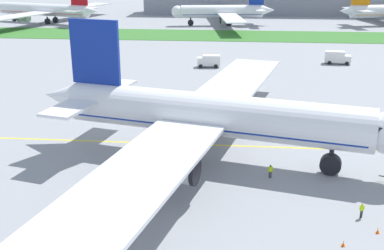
# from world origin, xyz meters

# --- Properties ---
(ground_plane) EXTENTS (600.00, 600.00, 0.00)m
(ground_plane) POSITION_xyz_m (0.00, 0.00, 0.00)
(ground_plane) COLOR gray
(ground_plane) RESTS_ON ground
(apron_taxi_line) EXTENTS (280.00, 0.36, 0.01)m
(apron_taxi_line) POSITION_xyz_m (0.00, 2.19, 0.00)
(apron_taxi_line) COLOR yellow
(apron_taxi_line) RESTS_ON ground
(grass_median_strip) EXTENTS (320.00, 24.00, 0.10)m
(grass_median_strip) POSITION_xyz_m (0.00, 101.06, 0.05)
(grass_median_strip) COLOR #38722D
(grass_median_strip) RESTS_ON ground
(airliner_foreground) EXTENTS (47.03, 74.55, 17.03)m
(airliner_foreground) POSITION_xyz_m (2.44, -2.27, 5.78)
(airliner_foreground) COLOR white
(airliner_foreground) RESTS_ON ground
(ground_crew_wingwalker_port) EXTENTS (0.58, 0.31, 1.66)m
(ground_crew_wingwalker_port) POSITION_xyz_m (10.12, -7.65, 1.01)
(ground_crew_wingwalker_port) COLOR black
(ground_crew_wingwalker_port) RESTS_ON ground
(ground_crew_marshaller_front) EXTENTS (0.49, 0.43, 1.62)m
(ground_crew_marshaller_front) POSITION_xyz_m (18.58, -16.06, 0.98)
(ground_crew_marshaller_front) COLOR black
(ground_crew_marshaller_front) RESTS_ON ground
(ground_crew_wingwalker_starboard) EXTENTS (0.60, 0.32, 1.74)m
(ground_crew_wingwalker_starboard) POSITION_xyz_m (-7.83, -3.78, 1.06)
(ground_crew_wingwalker_starboard) COLOR black
(ground_crew_wingwalker_starboard) RESTS_ON ground
(traffic_cone_near_nose) EXTENTS (0.36, 0.36, 0.58)m
(traffic_cone_near_nose) POSITION_xyz_m (19.46, -18.85, 0.28)
(traffic_cone_near_nose) COLOR #F2590C
(traffic_cone_near_nose) RESTS_ON ground
(traffic_cone_port_wing) EXTENTS (0.36, 0.36, 0.58)m
(traffic_cone_port_wing) POSITION_xyz_m (15.80, -21.35, 0.28)
(traffic_cone_port_wing) COLOR #F2590C
(traffic_cone_port_wing) RESTS_ON ground
(service_truck_baggage_loader) EXTENTS (6.37, 3.34, 3.07)m
(service_truck_baggage_loader) POSITION_xyz_m (30.21, 58.64, 1.64)
(service_truck_baggage_loader) COLOR white
(service_truck_baggage_loader) RESTS_ON ground
(service_truck_fuel_bowser) EXTENTS (5.47, 2.90, 2.82)m
(service_truck_fuel_bowser) POSITION_xyz_m (-0.55, 52.13, 1.54)
(service_truck_fuel_bowser) COLOR white
(service_truck_fuel_bowser) RESTS_ON ground
(parked_airliner_far_left) EXTENTS (46.96, 76.53, 14.91)m
(parked_airliner_far_left) POSITION_xyz_m (-68.96, 126.81, 5.06)
(parked_airliner_far_left) COLOR white
(parked_airliner_far_left) RESTS_ON ground
(parked_airliner_far_centre) EXTENTS (39.12, 60.87, 15.11)m
(parked_airliner_far_centre) POSITION_xyz_m (0.50, 126.54, 5.12)
(parked_airliner_far_centre) COLOR white
(parked_airliner_far_centre) RESTS_ON ground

